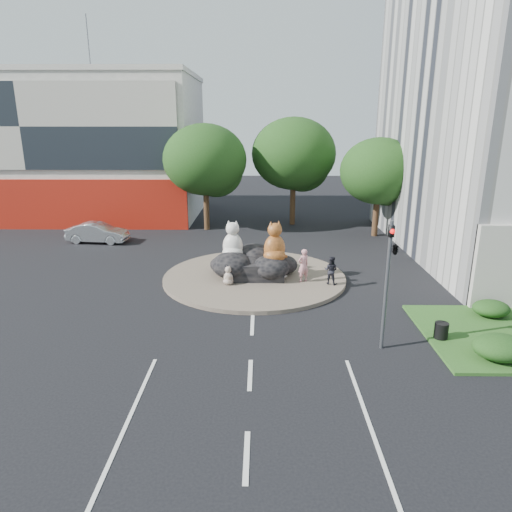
{
  "coord_description": "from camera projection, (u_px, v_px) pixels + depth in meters",
  "views": [
    {
      "loc": [
        0.36,
        -13.87,
        8.38
      ],
      "look_at": [
        0.12,
        7.67,
        2.0
      ],
      "focal_mm": 32.0,
      "sensor_mm": 36.0,
      "label": 1
    }
  ],
  "objects": [
    {
      "name": "ground",
      "position": [
        250.0,
        375.0,
        15.68
      ],
      "size": [
        120.0,
        120.0,
        0.0
      ],
      "primitive_type": "plane",
      "color": "black",
      "rests_on": "ground"
    },
    {
      "name": "kitten_calico",
      "position": [
        228.0,
        275.0,
        23.7
      ],
      "size": [
        0.81,
        0.8,
        1.02
      ],
      "primitive_type": null,
      "rotation": [
        0.0,
        0.0,
        -0.71
      ],
      "color": "beige",
      "rests_on": "roundabout_island"
    },
    {
      "name": "tree_mid",
      "position": [
        294.0,
        157.0,
        37.14
      ],
      "size": [
        6.84,
        6.84,
        8.76
      ],
      "color": "#382314",
      "rests_on": "ground"
    },
    {
      "name": "pedestrian_dark",
      "position": [
        331.0,
        270.0,
        23.66
      ],
      "size": [
        0.9,
        0.83,
        1.5
      ],
      "primitive_type": "imported",
      "rotation": [
        0.0,
        0.0,
        2.7
      ],
      "color": "black",
      "rests_on": "roundabout_island"
    },
    {
      "name": "shophouse_block",
      "position": [
        57.0,
        147.0,
        40.88
      ],
      "size": [
        25.2,
        12.3,
        17.4
      ],
      "color": "silver",
      "rests_on": "ground"
    },
    {
      "name": "roundabout_island",
      "position": [
        254.0,
        277.0,
        25.24
      ],
      "size": [
        10.0,
        10.0,
        0.2
      ],
      "primitive_type": "cylinder",
      "color": "brown",
      "rests_on": "ground"
    },
    {
      "name": "hedge_near_green",
      "position": [
        501.0,
        347.0,
        16.38
      ],
      "size": [
        2.0,
        1.6,
        0.9
      ],
      "primitive_type": "ellipsoid",
      "color": "#1B3C13",
      "rests_on": "grass_verge"
    },
    {
      "name": "parked_car",
      "position": [
        98.0,
        233.0,
        32.63
      ],
      "size": [
        4.47,
        1.96,
        1.43
      ],
      "primitive_type": "imported",
      "rotation": [
        0.0,
        0.0,
        1.47
      ],
      "color": "#AAAEB2",
      "rests_on": "ground"
    },
    {
      "name": "kitten_white",
      "position": [
        282.0,
        271.0,
        24.58
      ],
      "size": [
        0.69,
        0.67,
        0.88
      ],
      "primitive_type": null,
      "rotation": [
        0.0,
        0.0,
        0.59
      ],
      "color": "beige",
      "rests_on": "roundabout_island"
    },
    {
      "name": "traffic_light",
      "position": [
        392.0,
        258.0,
        16.51
      ],
      "size": [
        0.44,
        1.24,
        5.0
      ],
      "color": "#595B60",
      "rests_on": "ground"
    },
    {
      "name": "cat_tabby",
      "position": [
        275.0,
        241.0,
        24.31
      ],
      "size": [
        1.67,
        1.56,
        2.24
      ],
      "primitive_type": null,
      "rotation": [
        0.0,
        0.0,
        0.35
      ],
      "color": "#BE8427",
      "rests_on": "rock_plinth"
    },
    {
      "name": "cat_white",
      "position": [
        233.0,
        239.0,
        24.93
      ],
      "size": [
        1.49,
        1.36,
        2.14
      ],
      "primitive_type": null,
      "rotation": [
        0.0,
        0.0,
        -0.22
      ],
      "color": "beige",
      "rests_on": "rock_plinth"
    },
    {
      "name": "rock_plinth",
      "position": [
        254.0,
        267.0,
        25.08
      ],
      "size": [
        3.2,
        2.6,
        0.9
      ],
      "primitive_type": null,
      "color": "black",
      "rests_on": "roundabout_island"
    },
    {
      "name": "pedestrian_pink",
      "position": [
        303.0,
        265.0,
        23.97
      ],
      "size": [
        0.78,
        0.7,
        1.79
      ],
      "primitive_type": "imported",
      "rotation": [
        0.0,
        0.0,
        3.66
      ],
      "color": "#C68085",
      "rests_on": "roundabout_island"
    },
    {
      "name": "tree_right",
      "position": [
        379.0,
        174.0,
        33.5
      ],
      "size": [
        5.7,
        5.7,
        7.3
      ],
      "color": "#382314",
      "rests_on": "ground"
    },
    {
      "name": "hedge_back_green",
      "position": [
        491.0,
        308.0,
        20.03
      ],
      "size": [
        1.6,
        1.28,
        0.72
      ],
      "primitive_type": "ellipsoid",
      "color": "#1B3C13",
      "rests_on": "grass_verge"
    },
    {
      "name": "tree_left",
      "position": [
        206.0,
        163.0,
        35.38
      ],
      "size": [
        6.46,
        6.46,
        8.27
      ],
      "color": "#382314",
      "rests_on": "ground"
    },
    {
      "name": "litter_bin",
      "position": [
        441.0,
        330.0,
        18.0
      ],
      "size": [
        0.64,
        0.64,
        0.65
      ],
      "primitive_type": "cylinder",
      "rotation": [
        0.0,
        0.0,
        0.2
      ],
      "color": "black",
      "rests_on": "grass_verge"
    }
  ]
}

